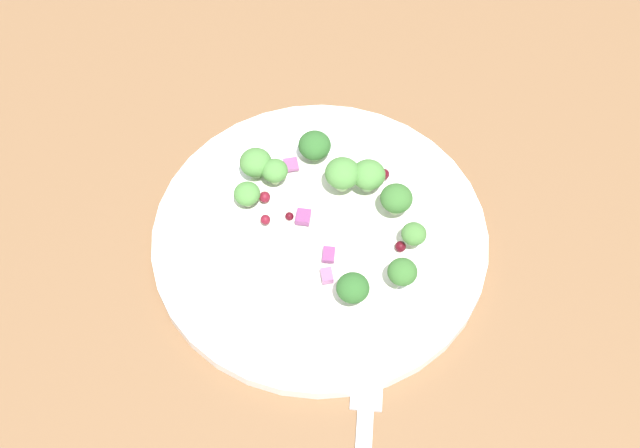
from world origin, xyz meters
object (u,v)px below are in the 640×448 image
object	(u,v)px
broccoli_floret_0	(368,175)
broccoli_floret_2	(342,173)
broccoli_floret_1	(315,146)
plate	(320,236)

from	to	relation	value
broccoli_floret_0	broccoli_floret_2	distance (cm)	2.20
broccoli_floret_2	broccoli_floret_0	bearing A→B (deg)	146.53
broccoli_floret_1	broccoli_floret_2	distance (cm)	4.18
broccoli_floret_0	broccoli_floret_2	xyz separation A→B (cm)	(1.83, -1.21, 0.22)
plate	broccoli_floret_0	world-z (taller)	broccoli_floret_0
broccoli_floret_1	broccoli_floret_2	world-z (taller)	broccoli_floret_2
plate	broccoli_floret_2	size ratio (longest dim) A/B	9.31
plate	broccoli_floret_2	distance (cm)	5.51
broccoli_floret_0	broccoli_floret_2	size ratio (longest dim) A/B	0.96
broccoli_floret_0	broccoli_floret_2	bearing A→B (deg)	-33.47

